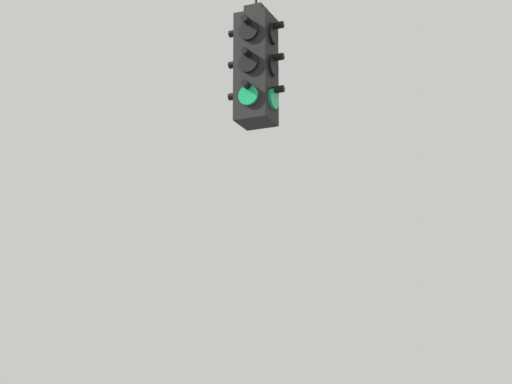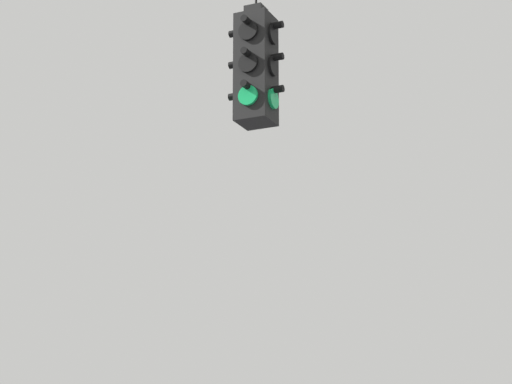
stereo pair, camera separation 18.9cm
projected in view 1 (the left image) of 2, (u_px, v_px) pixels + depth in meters
name	position (u px, v px, depth m)	size (l,w,h in m)	color
traffic_light_over_intersection	(256.00, 66.00, 9.80)	(0.58, 0.58, 3.40)	black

